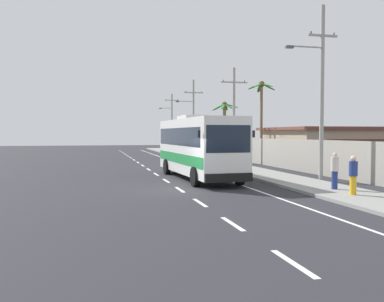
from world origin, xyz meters
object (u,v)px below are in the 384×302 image
(pedestrian_far_walk, at_px, (335,170))
(roadside_building, at_px, (340,146))
(utility_pole_nearest, at_px, (321,89))
(palm_second, at_px, (224,120))
(pedestrian_midwalk, at_px, (353,174))
(palm_nearest, at_px, (261,104))
(utility_pole_mid, at_px, (234,113))
(utility_pole_far, at_px, (193,115))
(coach_bus_foreground, at_px, (198,145))
(utility_pole_distant, at_px, (171,120))
(pedestrian_near_kerb, at_px, (218,153))
(motorcycle_beside_bus, at_px, (195,159))

(pedestrian_far_walk, bearing_deg, roadside_building, 147.51)
(utility_pole_nearest, relative_size, palm_second, 1.63)
(pedestrian_midwalk, xyz_separation_m, palm_nearest, (4.01, 19.61, 4.46))
(utility_pole_nearest, relative_size, utility_pole_mid, 1.13)
(utility_pole_mid, height_order, utility_pole_far, utility_pole_far)
(utility_pole_nearest, bearing_deg, utility_pole_far, 90.44)
(utility_pole_mid, bearing_deg, pedestrian_far_walk, -94.84)
(coach_bus_foreground, xyz_separation_m, utility_pole_mid, (6.50, 12.05, 2.61))
(coach_bus_foreground, distance_m, utility_pole_distant, 43.04)
(pedestrian_near_kerb, relative_size, utility_pole_far, 0.16)
(utility_pole_far, bearing_deg, utility_pole_nearest, -89.56)
(motorcycle_beside_bus, distance_m, pedestrian_far_walk, 15.93)
(utility_pole_far, distance_m, roadside_building, 21.55)
(utility_pole_nearest, xyz_separation_m, utility_pole_far, (-0.23, 30.42, -0.18))
(utility_pole_distant, bearing_deg, utility_pole_nearest, -89.75)
(pedestrian_midwalk, relative_size, roadside_building, 0.14)
(palm_second, bearing_deg, pedestrian_near_kerb, -114.01)
(utility_pole_nearest, height_order, palm_nearest, utility_pole_nearest)
(pedestrian_far_walk, height_order, palm_nearest, palm_nearest)
(palm_nearest, bearing_deg, pedestrian_near_kerb, 142.63)
(utility_pole_far, distance_m, utility_pole_distant, 15.21)
(palm_nearest, bearing_deg, pedestrian_midwalk, -101.56)
(pedestrian_far_walk, relative_size, palm_nearest, 0.23)
(pedestrian_midwalk, height_order, utility_pole_far, utility_pole_far)
(pedestrian_near_kerb, bearing_deg, palm_nearest, -158.85)
(coach_bus_foreground, distance_m, utility_pole_mid, 13.94)
(pedestrian_midwalk, relative_size, utility_pole_mid, 0.19)
(utility_pole_nearest, bearing_deg, palm_second, 87.33)
(utility_pole_nearest, distance_m, palm_nearest, 13.93)
(coach_bus_foreground, bearing_deg, pedestrian_far_walk, -55.93)
(motorcycle_beside_bus, xyz_separation_m, utility_pole_far, (4.32, 18.81, 4.47))
(pedestrian_near_kerb, xyz_separation_m, pedestrian_far_walk, (-0.46, -20.31, 0.11))
(motorcycle_beside_bus, bearing_deg, coach_bus_foreground, -102.62)
(utility_pole_distant, distance_m, palm_nearest, 31.97)
(pedestrian_near_kerb, bearing_deg, palm_second, -55.49)
(pedestrian_midwalk, relative_size, utility_pole_nearest, 0.17)
(palm_second, bearing_deg, roadside_building, -53.68)
(roadside_building, bearing_deg, palm_nearest, 155.72)
(utility_pole_far, height_order, palm_nearest, utility_pole_far)
(utility_pole_mid, distance_m, utility_pole_distant, 30.43)
(motorcycle_beside_bus, height_order, pedestrian_near_kerb, pedestrian_near_kerb)
(utility_pole_mid, bearing_deg, pedestrian_midwalk, -95.13)
(palm_nearest, height_order, palm_second, palm_nearest)
(coach_bus_foreground, bearing_deg, utility_pole_distant, 81.62)
(utility_pole_nearest, height_order, utility_pole_mid, utility_pole_nearest)
(utility_pole_far, xyz_separation_m, utility_pole_distant, (0.04, 15.21, -0.16))
(utility_pole_distant, bearing_deg, palm_second, -87.26)
(utility_pole_nearest, bearing_deg, pedestrian_midwalk, -107.53)
(pedestrian_far_walk, distance_m, palm_second, 25.37)
(roadside_building, bearing_deg, motorcycle_beside_bus, 177.12)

